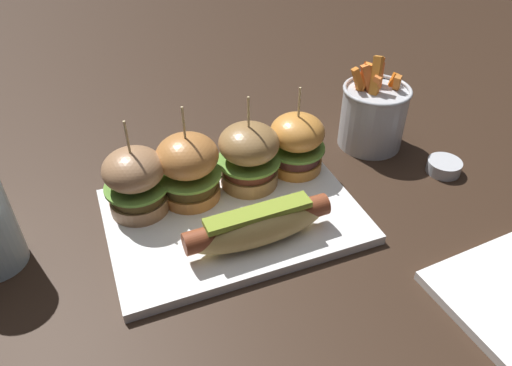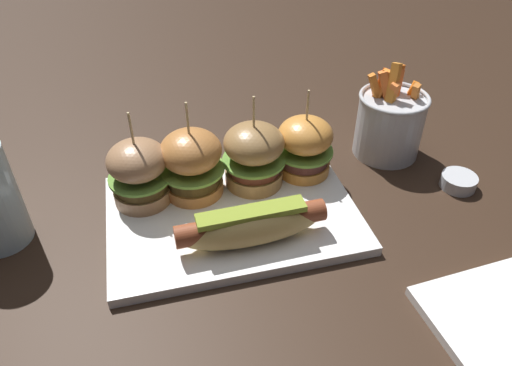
# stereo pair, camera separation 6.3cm
# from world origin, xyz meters

# --- Properties ---
(ground_plane) EXTENTS (3.00, 3.00, 0.00)m
(ground_plane) POSITION_xyz_m (0.00, 0.00, 0.00)
(ground_plane) COLOR black
(platter_main) EXTENTS (0.33, 0.23, 0.01)m
(platter_main) POSITION_xyz_m (0.00, 0.00, 0.01)
(platter_main) COLOR white
(platter_main) RESTS_ON ground
(hot_dog) EXTENTS (0.19, 0.05, 0.05)m
(hot_dog) POSITION_xyz_m (0.01, -0.06, 0.04)
(hot_dog) COLOR tan
(hot_dog) RESTS_ON platter_main
(slider_far_left) EXTENTS (0.08, 0.08, 0.14)m
(slider_far_left) POSITION_xyz_m (-0.11, 0.05, 0.06)
(slider_far_left) COLOR #9C714D
(slider_far_left) RESTS_ON platter_main
(slider_center_left) EXTENTS (0.09, 0.09, 0.14)m
(slider_center_left) POSITION_xyz_m (-0.04, 0.05, 0.06)
(slider_center_left) COLOR #B17139
(slider_center_left) RESTS_ON platter_main
(slider_center_right) EXTENTS (0.09, 0.09, 0.14)m
(slider_center_right) POSITION_xyz_m (0.04, 0.05, 0.06)
(slider_center_right) COLOR olive
(slider_center_right) RESTS_ON platter_main
(slider_far_right) EXTENTS (0.08, 0.08, 0.13)m
(slider_far_right) POSITION_xyz_m (0.12, 0.06, 0.06)
(slider_far_right) COLOR #CA8337
(slider_far_right) RESTS_ON platter_main
(fries_bucket) EXTENTS (0.11, 0.11, 0.15)m
(fries_bucket) POSITION_xyz_m (0.27, 0.10, 0.05)
(fries_bucket) COLOR #B7BABF
(fries_bucket) RESTS_ON ground
(sauce_ramekin) EXTENTS (0.05, 0.05, 0.02)m
(sauce_ramekin) POSITION_xyz_m (0.34, -0.02, 0.01)
(sauce_ramekin) COLOR #B7BABF
(sauce_ramekin) RESTS_ON ground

